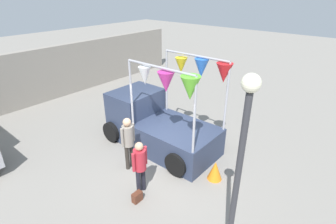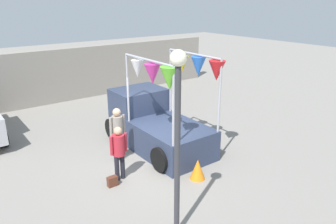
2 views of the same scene
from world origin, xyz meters
name	(u,v)px [view 2 (image 2 of 2)]	position (x,y,z in m)	size (l,w,h in m)	color
ground_plane	(149,161)	(0.00, 0.00, 0.00)	(60.00, 60.00, 0.00)	gray
vendor_truck	(154,120)	(0.89, 0.98, 0.91)	(2.43, 4.13, 3.27)	#2D3851
person_customer	(119,148)	(-1.25, -0.39, 0.96)	(0.53, 0.34, 1.60)	black
person_vendor	(118,129)	(-0.72, 0.65, 1.06)	(0.53, 0.34, 1.75)	#2D2823
handbag	(112,181)	(-1.60, -0.59, 0.14)	(0.28, 0.16, 0.28)	#592D1E
street_lamp	(178,122)	(-1.38, -3.17, 2.62)	(0.32, 0.32, 4.03)	#333338
brick_boundary_wall	(58,76)	(0.00, 8.01, 1.30)	(18.00, 0.36, 2.60)	gray
folded_kite_bundle_tangerine	(198,169)	(0.53, -1.70, 0.30)	(0.44, 0.44, 0.60)	orange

